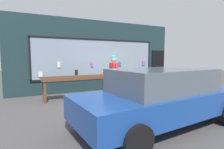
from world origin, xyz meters
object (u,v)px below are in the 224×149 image
object	(u,v)px
display_table_right	(139,78)
small_dog	(122,91)
display_table_left	(77,80)
person_browsing	(114,73)
parked_car	(161,96)
sandwich_board_sign	(168,79)

from	to	relation	value
display_table_right	small_dog	size ratio (longest dim) A/B	4.60
display_table_left	person_browsing	world-z (taller)	person_browsing
person_browsing	display_table_right	bearing A→B (deg)	-65.43
small_dog	parked_car	distance (m)	3.02
display_table_right	display_table_left	bearing A→B (deg)	-179.98
person_browsing	sandwich_board_sign	size ratio (longest dim) A/B	1.79
display_table_right	person_browsing	distance (m)	1.82
small_dog	parked_car	size ratio (longest dim) A/B	0.13
person_browsing	sandwich_board_sign	world-z (taller)	person_browsing
parked_car	sandwich_board_sign	bearing A→B (deg)	39.79
sandwich_board_sign	parked_car	bearing A→B (deg)	-121.78
display_table_right	sandwich_board_sign	bearing A→B (deg)	4.74
display_table_left	person_browsing	bearing A→B (deg)	-23.70
display_table_right	small_dog	bearing A→B (deg)	-151.54
sandwich_board_sign	display_table_right	bearing A→B (deg)	-161.48
parked_car	small_dog	bearing A→B (deg)	74.92
display_table_left	parked_car	bearing A→B (deg)	-72.83
sandwich_board_sign	small_dog	bearing A→B (deg)	-151.19
sandwich_board_sign	person_browsing	bearing A→B (deg)	-154.57
display_table_left	display_table_right	xyz separation A→B (m)	(3.04, 0.00, -0.04)
small_dog	sandwich_board_sign	bearing A→B (deg)	-54.58
small_dog	sandwich_board_sign	distance (m)	3.51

